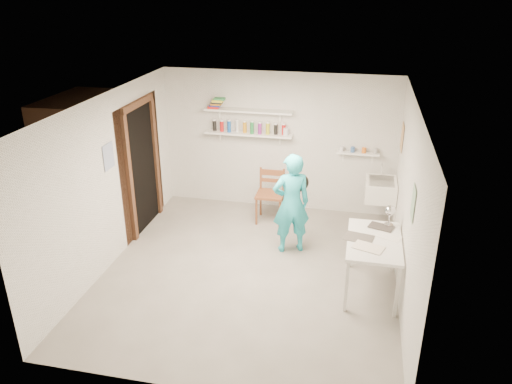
% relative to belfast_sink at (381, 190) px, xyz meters
% --- Properties ---
extents(floor, '(4.00, 4.50, 0.02)m').
position_rel_belfast_sink_xyz_m(floor, '(-1.75, -1.70, -0.71)').
color(floor, slate).
rests_on(floor, ground).
extents(ceiling, '(4.00, 4.50, 0.02)m').
position_rel_belfast_sink_xyz_m(ceiling, '(-1.75, -1.70, 1.71)').
color(ceiling, silver).
rests_on(ceiling, wall_back).
extents(wall_back, '(4.00, 0.02, 2.40)m').
position_rel_belfast_sink_xyz_m(wall_back, '(-1.75, 0.56, 0.50)').
color(wall_back, silver).
rests_on(wall_back, ground).
extents(wall_front, '(4.00, 0.02, 2.40)m').
position_rel_belfast_sink_xyz_m(wall_front, '(-1.75, -3.96, 0.50)').
color(wall_front, silver).
rests_on(wall_front, ground).
extents(wall_left, '(0.02, 4.50, 2.40)m').
position_rel_belfast_sink_xyz_m(wall_left, '(-3.76, -1.70, 0.50)').
color(wall_left, silver).
rests_on(wall_left, ground).
extents(wall_right, '(0.02, 4.50, 2.40)m').
position_rel_belfast_sink_xyz_m(wall_right, '(0.26, -1.70, 0.50)').
color(wall_right, silver).
rests_on(wall_right, ground).
extents(doorway_recess, '(0.02, 0.90, 2.00)m').
position_rel_belfast_sink_xyz_m(doorway_recess, '(-3.74, -0.65, 0.30)').
color(doorway_recess, black).
rests_on(doorway_recess, wall_left).
extents(corridor_box, '(1.40, 1.50, 2.10)m').
position_rel_belfast_sink_xyz_m(corridor_box, '(-4.45, -0.65, 0.35)').
color(corridor_box, brown).
rests_on(corridor_box, ground).
extents(door_lintel, '(0.06, 1.05, 0.10)m').
position_rel_belfast_sink_xyz_m(door_lintel, '(-3.72, -0.65, 1.35)').
color(door_lintel, brown).
rests_on(door_lintel, wall_left).
extents(door_jamb_near, '(0.06, 0.10, 2.00)m').
position_rel_belfast_sink_xyz_m(door_jamb_near, '(-3.72, -1.15, 0.30)').
color(door_jamb_near, brown).
rests_on(door_jamb_near, ground).
extents(door_jamb_far, '(0.06, 0.10, 2.00)m').
position_rel_belfast_sink_xyz_m(door_jamb_far, '(-3.72, -0.15, 0.30)').
color(door_jamb_far, brown).
rests_on(door_jamb_far, ground).
extents(shelf_lower, '(1.50, 0.22, 0.03)m').
position_rel_belfast_sink_xyz_m(shelf_lower, '(-2.25, 0.43, 0.65)').
color(shelf_lower, white).
rests_on(shelf_lower, wall_back).
extents(shelf_upper, '(1.50, 0.22, 0.03)m').
position_rel_belfast_sink_xyz_m(shelf_upper, '(-2.25, 0.43, 1.05)').
color(shelf_upper, white).
rests_on(shelf_upper, wall_back).
extents(ledge_shelf, '(0.70, 0.14, 0.03)m').
position_rel_belfast_sink_xyz_m(ledge_shelf, '(-0.40, 0.47, 0.42)').
color(ledge_shelf, white).
rests_on(ledge_shelf, wall_back).
extents(poster_left, '(0.01, 0.28, 0.36)m').
position_rel_belfast_sink_xyz_m(poster_left, '(-3.74, -1.65, 0.85)').
color(poster_left, '#334C7F').
rests_on(poster_left, wall_left).
extents(poster_right_a, '(0.01, 0.34, 0.42)m').
position_rel_belfast_sink_xyz_m(poster_right_a, '(0.24, 0.10, 0.85)').
color(poster_right_a, '#995933').
rests_on(poster_right_a, wall_right).
extents(poster_right_b, '(0.01, 0.30, 0.38)m').
position_rel_belfast_sink_xyz_m(poster_right_b, '(0.24, -2.25, 0.80)').
color(poster_right_b, '#3F724C').
rests_on(poster_right_b, wall_right).
extents(belfast_sink, '(0.48, 0.60, 0.30)m').
position_rel_belfast_sink_xyz_m(belfast_sink, '(0.00, 0.00, 0.00)').
color(belfast_sink, white).
rests_on(belfast_sink, wall_right).
extents(man, '(0.66, 0.55, 1.53)m').
position_rel_belfast_sink_xyz_m(man, '(-1.29, -0.97, 0.07)').
color(man, '#29BCCE').
rests_on(man, ground).
extents(wall_clock, '(0.27, 0.14, 0.28)m').
position_rel_belfast_sink_xyz_m(wall_clock, '(-1.21, -0.77, 0.32)').
color(wall_clock, beige).
rests_on(wall_clock, man).
extents(wooden_chair, '(0.45, 0.43, 0.97)m').
position_rel_belfast_sink_xyz_m(wooden_chair, '(-1.77, -0.07, -0.22)').
color(wooden_chair, brown).
rests_on(wooden_chair, ground).
extents(work_table, '(0.67, 1.12, 0.75)m').
position_rel_belfast_sink_xyz_m(work_table, '(-0.11, -1.80, -0.33)').
color(work_table, silver).
rests_on(work_table, ground).
extents(desk_lamp, '(0.14, 0.14, 0.14)m').
position_rel_belfast_sink_xyz_m(desk_lamp, '(0.08, -1.35, 0.27)').
color(desk_lamp, silver).
rests_on(desk_lamp, work_table).
extents(spray_cans, '(1.32, 0.06, 0.17)m').
position_rel_belfast_sink_xyz_m(spray_cans, '(-2.25, 0.43, 0.75)').
color(spray_cans, black).
rests_on(spray_cans, shelf_lower).
extents(book_stack, '(0.28, 0.14, 0.17)m').
position_rel_belfast_sink_xyz_m(book_stack, '(-2.80, 0.43, 1.15)').
color(book_stack, red).
rests_on(book_stack, shelf_upper).
extents(ledge_pots, '(0.48, 0.07, 0.09)m').
position_rel_belfast_sink_xyz_m(ledge_pots, '(-0.40, 0.47, 0.48)').
color(ledge_pots, silver).
rests_on(ledge_pots, ledge_shelf).
extents(papers, '(0.30, 0.22, 0.02)m').
position_rel_belfast_sink_xyz_m(papers, '(-0.11, -1.80, 0.06)').
color(papers, silver).
rests_on(papers, work_table).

